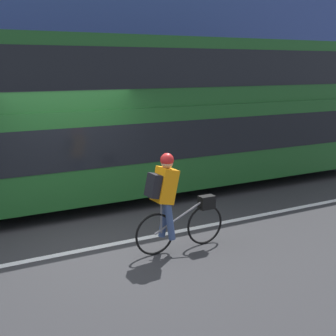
% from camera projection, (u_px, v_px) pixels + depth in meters
% --- Properties ---
extents(ground_plane, '(80.00, 80.00, 0.00)m').
position_uv_depth(ground_plane, '(97.00, 243.00, 7.87)').
color(ground_plane, '#2D2D30').
extents(road_center_line, '(50.00, 0.14, 0.01)m').
position_uv_depth(road_center_line, '(100.00, 247.00, 7.72)').
color(road_center_line, silver).
rests_on(road_center_line, ground_plane).
extents(sidewalk_curb, '(60.00, 1.65, 0.15)m').
position_uv_depth(sidewalk_curb, '(22.00, 173.00, 12.68)').
color(sidewalk_curb, '#A8A399').
rests_on(sidewalk_curb, ground_plane).
extents(building_facade, '(60.00, 0.30, 8.48)m').
position_uv_depth(building_facade, '(3.00, 16.00, 12.63)').
color(building_facade, '#33478C').
rests_on(building_facade, ground_plane).
extents(bus, '(11.06, 2.49, 3.52)m').
position_uv_depth(bus, '(172.00, 108.00, 10.92)').
color(bus, black).
rests_on(bus, ground_plane).
extents(cyclist_on_bike, '(1.62, 0.32, 1.62)m').
position_uv_depth(cyclist_on_bike, '(171.00, 199.00, 7.36)').
color(cyclist_on_bike, black).
rests_on(cyclist_on_bike, ground_plane).
extents(street_sign_post, '(0.36, 0.09, 2.33)m').
position_uv_depth(street_sign_post, '(175.00, 114.00, 14.58)').
color(street_sign_post, '#59595B').
rests_on(street_sign_post, sidewalk_curb).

